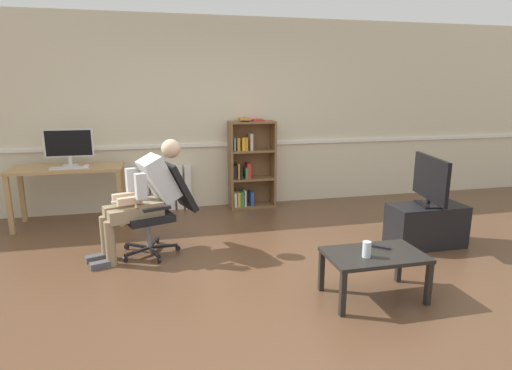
{
  "coord_description": "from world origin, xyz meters",
  "views": [
    {
      "loc": [
        -0.87,
        -3.49,
        1.74
      ],
      "look_at": [
        0.15,
        0.85,
        0.7
      ],
      "focal_mm": 29.62,
      "sensor_mm": 36.0,
      "label": 1
    }
  ],
  "objects_px": {
    "radiator": "(163,188)",
    "person_seated": "(144,195)",
    "imac_monitor": "(69,144)",
    "computer_desk": "(68,175)",
    "tv_screen": "(431,180)",
    "keyboard": "(67,168)",
    "office_chair": "(161,204)",
    "computer_mouse": "(87,166)",
    "coffee_table": "(374,259)",
    "tv_stand": "(426,225)",
    "spare_remote": "(381,247)",
    "bookshelf": "(249,166)",
    "drinking_glass": "(367,249)"
  },
  "relations": [
    {
      "from": "computer_desk",
      "to": "drinking_glass",
      "type": "relative_size",
      "value": 10.24
    },
    {
      "from": "computer_desk",
      "to": "keyboard",
      "type": "height_order",
      "value": "keyboard"
    },
    {
      "from": "bookshelf",
      "to": "radiator",
      "type": "relative_size",
      "value": 1.62
    },
    {
      "from": "tv_screen",
      "to": "coffee_table",
      "type": "distance_m",
      "value": 1.56
    },
    {
      "from": "office_chair",
      "to": "tv_screen",
      "type": "distance_m",
      "value": 2.92
    },
    {
      "from": "keyboard",
      "to": "spare_remote",
      "type": "relative_size",
      "value": 2.65
    },
    {
      "from": "radiator",
      "to": "spare_remote",
      "type": "xyz_separation_m",
      "value": [
        1.77,
        -2.98,
        0.09
      ]
    },
    {
      "from": "office_chair",
      "to": "computer_mouse",
      "type": "bearing_deg",
      "value": -159.91
    },
    {
      "from": "radiator",
      "to": "drinking_glass",
      "type": "relative_size",
      "value": 6.16
    },
    {
      "from": "imac_monitor",
      "to": "radiator",
      "type": "distance_m",
      "value": 1.38
    },
    {
      "from": "imac_monitor",
      "to": "radiator",
      "type": "relative_size",
      "value": 0.74
    },
    {
      "from": "computer_desk",
      "to": "imac_monitor",
      "type": "distance_m",
      "value": 0.39
    },
    {
      "from": "imac_monitor",
      "to": "office_chair",
      "type": "height_order",
      "value": "imac_monitor"
    },
    {
      "from": "coffee_table",
      "to": "radiator",
      "type": "bearing_deg",
      "value": 118.46
    },
    {
      "from": "bookshelf",
      "to": "person_seated",
      "type": "xyz_separation_m",
      "value": [
        -1.45,
        -1.56,
        0.03
      ]
    },
    {
      "from": "keyboard",
      "to": "drinking_glass",
      "type": "bearing_deg",
      "value": -43.97
    },
    {
      "from": "tv_stand",
      "to": "tv_screen",
      "type": "height_order",
      "value": "tv_screen"
    },
    {
      "from": "bookshelf",
      "to": "computer_mouse",
      "type": "bearing_deg",
      "value": -169.2
    },
    {
      "from": "coffee_table",
      "to": "drinking_glass",
      "type": "xyz_separation_m",
      "value": [
        -0.11,
        -0.06,
        0.12
      ]
    },
    {
      "from": "tv_screen",
      "to": "spare_remote",
      "type": "xyz_separation_m",
      "value": [
        -1.05,
        -0.87,
        -0.35
      ]
    },
    {
      "from": "keyboard",
      "to": "office_chair",
      "type": "distance_m",
      "value": 1.55
    },
    {
      "from": "office_chair",
      "to": "drinking_glass",
      "type": "xyz_separation_m",
      "value": [
        1.59,
        -1.54,
        -0.06
      ]
    },
    {
      "from": "keyboard",
      "to": "tv_screen",
      "type": "relative_size",
      "value": 0.51
    },
    {
      "from": "imac_monitor",
      "to": "spare_remote",
      "type": "xyz_separation_m",
      "value": [
        2.91,
        -2.67,
        -0.62
      ]
    },
    {
      "from": "imac_monitor",
      "to": "radiator",
      "type": "height_order",
      "value": "imac_monitor"
    },
    {
      "from": "computer_mouse",
      "to": "spare_remote",
      "type": "relative_size",
      "value": 0.67
    },
    {
      "from": "tv_stand",
      "to": "coffee_table",
      "type": "distance_m",
      "value": 1.51
    },
    {
      "from": "keyboard",
      "to": "spare_remote",
      "type": "distance_m",
      "value": 3.82
    },
    {
      "from": "imac_monitor",
      "to": "office_chair",
      "type": "relative_size",
      "value": 0.62
    },
    {
      "from": "computer_desk",
      "to": "tv_screen",
      "type": "xyz_separation_m",
      "value": [
        4.0,
        -1.72,
        0.1
      ]
    },
    {
      "from": "spare_remote",
      "to": "tv_stand",
      "type": "bearing_deg",
      "value": 171.78
    },
    {
      "from": "imac_monitor",
      "to": "drinking_glass",
      "type": "distance_m",
      "value": 3.94
    },
    {
      "from": "computer_desk",
      "to": "radiator",
      "type": "distance_m",
      "value": 1.27
    },
    {
      "from": "imac_monitor",
      "to": "tv_screen",
      "type": "height_order",
      "value": "imac_monitor"
    },
    {
      "from": "person_seated",
      "to": "tv_screen",
      "type": "relative_size",
      "value": 1.54
    },
    {
      "from": "imac_monitor",
      "to": "radiator",
      "type": "bearing_deg",
      "value": 15.39
    },
    {
      "from": "keyboard",
      "to": "computer_mouse",
      "type": "height_order",
      "value": "computer_mouse"
    },
    {
      "from": "keyboard",
      "to": "bookshelf",
      "type": "distance_m",
      "value": 2.43
    },
    {
      "from": "computer_mouse",
      "to": "keyboard",
      "type": "bearing_deg",
      "value": -174.84
    },
    {
      "from": "radiator",
      "to": "person_seated",
      "type": "distance_m",
      "value": 1.7
    },
    {
      "from": "radiator",
      "to": "bookshelf",
      "type": "bearing_deg",
      "value": -4.46
    },
    {
      "from": "keyboard",
      "to": "computer_desk",
      "type": "bearing_deg",
      "value": 101.83
    },
    {
      "from": "computer_mouse",
      "to": "tv_screen",
      "type": "relative_size",
      "value": 0.13
    },
    {
      "from": "tv_screen",
      "to": "drinking_glass",
      "type": "distance_m",
      "value": 1.65
    },
    {
      "from": "tv_screen",
      "to": "radiator",
      "type": "bearing_deg",
      "value": 64.4
    },
    {
      "from": "radiator",
      "to": "computer_desk",
      "type": "bearing_deg",
      "value": -161.52
    },
    {
      "from": "radiator",
      "to": "imac_monitor",
      "type": "bearing_deg",
      "value": -164.61
    },
    {
      "from": "tv_stand",
      "to": "coffee_table",
      "type": "height_order",
      "value": "tv_stand"
    },
    {
      "from": "computer_desk",
      "to": "radiator",
      "type": "height_order",
      "value": "computer_desk"
    },
    {
      "from": "coffee_table",
      "to": "imac_monitor",
      "type": "bearing_deg",
      "value": 135.42
    }
  ]
}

